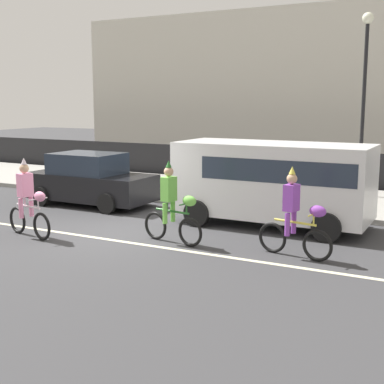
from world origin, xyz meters
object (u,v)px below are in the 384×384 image
Objects in this scene: parked_car_black at (90,180)px; parade_cyclist_lime at (173,207)px; street_lamp_post at (365,78)px; parked_van_white at (275,178)px; parade_cyclist_purple at (296,218)px; parade_cyclist_pink at (29,203)px.

parade_cyclist_lime is at bearing -31.07° from parked_car_black.
parked_car_black is 0.70× the size of street_lamp_post.
parked_van_white reaches higher than parked_car_black.
parade_cyclist_purple is at bearing -18.96° from parked_car_black.
parade_cyclist_pink is at bearing -167.74° from parade_cyclist_purple.
parked_van_white is (-1.34, 2.52, 0.44)m from parade_cyclist_purple.
parade_cyclist_lime is 0.33× the size of street_lamp_post.
parade_cyclist_lime reaches higher than parked_car_black.
parade_cyclist_pink and parade_cyclist_lime have the same top height.
parade_cyclist_purple is 7.87m from parked_car_black.
street_lamp_post is at bearing 76.12° from parked_van_white.
parade_cyclist_purple is 0.33× the size of street_lamp_post.
parade_cyclist_pink reaches higher than parked_car_black.
street_lamp_post reaches higher than parade_cyclist_lime.
street_lamp_post is (2.72, 7.69, 3.15)m from parade_cyclist_lime.
parked_van_white is 1.22× the size of parked_car_black.
parade_cyclist_pink is 4.10m from parked_car_black.
parade_cyclist_pink is 0.33× the size of street_lamp_post.
parked_van_white is 6.13m from parked_car_black.
parade_cyclist_purple is at bearing 12.26° from parade_cyclist_pink.
street_lamp_post is at bearing 55.44° from parade_cyclist_pink.
parade_cyclist_lime is 0.47× the size of parked_car_black.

